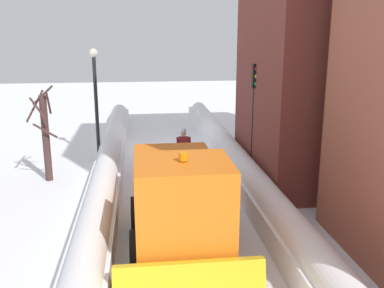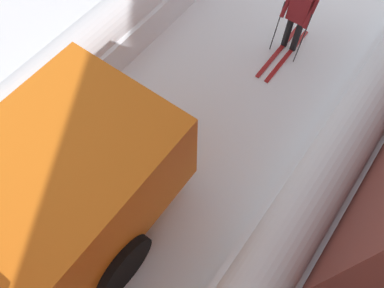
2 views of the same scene
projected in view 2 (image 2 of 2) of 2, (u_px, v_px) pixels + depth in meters
The scene contains 2 objects.
ground_plane at pixel (58, 280), 6.04m from camera, with size 80.00×80.00×0.00m, color white.
skier at pixel (299, 12), 7.56m from camera, with size 0.62×1.80×1.81m.
Camera 2 is at (-2.32, 9.50, 6.35)m, focal length 35.17 mm.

